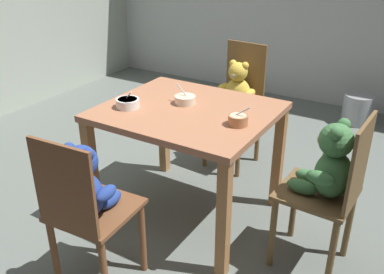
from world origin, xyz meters
TOP-DOWN VIEW (x-y plane):
  - ground_plane at (0.00, 0.00)m, footprint 5.20×5.20m
  - dining_table at (0.00, 0.00)m, footprint 1.00×0.87m
  - teddy_chair_far_center at (-0.06, 0.82)m, footprint 0.39×0.40m
  - teddy_chair_near_right at (0.88, -0.04)m, footprint 0.40×0.39m
  - teddy_chair_near_front at (-0.07, -0.82)m, footprint 0.40×0.41m
  - porridge_bowl_terracotta_near_right at (0.36, -0.06)m, footprint 0.12×0.11m
  - porridge_bowl_cream_center at (-0.06, 0.06)m, footprint 0.14×0.13m
  - porridge_bowl_white_near_left at (-0.32, -0.17)m, footprint 0.14×0.14m
  - metal_pail at (0.64, 2.15)m, footprint 0.29×0.29m

SIDE VIEW (x-z plane):
  - ground_plane at x=0.00m, z-range -0.04..0.00m
  - metal_pail at x=0.64m, z-range 0.00..0.29m
  - teddy_chair_near_front at x=-0.07m, z-range 0.12..1.02m
  - teddy_chair_far_center at x=-0.06m, z-range 0.09..1.05m
  - teddy_chair_near_right at x=0.88m, z-range 0.14..1.05m
  - dining_table at x=0.00m, z-range 0.27..1.02m
  - porridge_bowl_cream_center at x=-0.06m, z-range 0.72..0.84m
  - porridge_bowl_white_near_left at x=-0.32m, z-range 0.72..0.84m
  - porridge_bowl_terracotta_near_right at x=0.36m, z-range 0.73..0.84m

